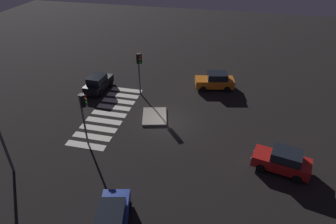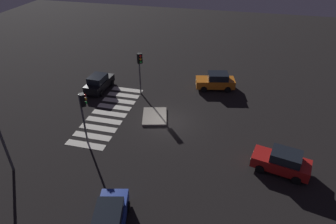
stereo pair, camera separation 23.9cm
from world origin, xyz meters
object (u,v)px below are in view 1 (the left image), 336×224
Objects in this scene: car_blue at (112,219)px; traffic_light_south at (139,64)px; car_black at (98,83)px; traffic_light_east at (83,107)px; traffic_island at (155,116)px; car_red at (282,161)px; car_orange at (215,81)px.

traffic_light_south is at bearing -1.59° from car_blue.
traffic_light_east is at bearing -157.46° from car_black.
car_blue is 0.93× the size of traffic_light_east.
traffic_island is 11.13m from car_red.
traffic_island is 6.84m from traffic_light_east.
car_orange is at bearing -50.14° from car_red.
car_black is 0.90× the size of traffic_light_south.
traffic_light_east is at bearing 40.32° from car_orange.
car_red is 1.05× the size of car_black.
car_orange is at bearing -71.89° from car_black.
traffic_island is at bearing 43.15° from car_orange.
traffic_light_south is at bearing -19.70° from car_red.
car_orange reaches higher than car_red.
car_black is at bearing 71.35° from traffic_light_east.
traffic_island is 0.80× the size of car_blue.
car_orange is at bearing 145.61° from traffic_island.
car_blue is at bearing 49.26° from car_red.
car_blue is at bearing -93.32° from traffic_light_east.
car_orange is at bearing 70.56° from traffic_light_south.
traffic_light_east reaches higher than car_orange.
car_orange is at bearing 14.53° from traffic_light_east.
car_black is 0.90× the size of traffic_light_east.
traffic_island is at bearing 10.74° from traffic_light_east.
car_orange is 1.04× the size of car_blue.
traffic_light_south is (-15.08, -3.20, 2.44)m from car_blue.
car_orange reaches higher than car_black.
car_orange is 18.45m from car_blue.
car_orange is 1.08× the size of car_black.
car_black is (3.11, -11.48, -0.04)m from car_orange.
car_orange is 0.97× the size of traffic_light_south.
car_black is (-3.59, -6.89, 0.72)m from traffic_island.
traffic_island is 0.77× the size of car_orange.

